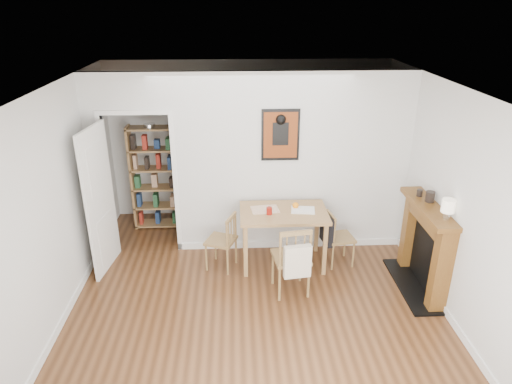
{
  "coord_description": "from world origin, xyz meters",
  "views": [
    {
      "loc": [
        -0.21,
        -4.65,
        3.48
      ],
      "look_at": [
        0.03,
        0.6,
        1.23
      ],
      "focal_mm": 32.0,
      "sensor_mm": 36.0,
      "label": 1
    }
  ],
  "objects_px": {
    "bookshelf": "(154,178)",
    "fireplace": "(426,245)",
    "chair_left": "(221,241)",
    "notebook": "(303,210)",
    "red_glass": "(269,211)",
    "orange_fruit": "(296,205)",
    "ceramic_jar_a": "(430,197)",
    "ceramic_jar_b": "(420,193)",
    "chair_right": "(339,237)",
    "dining_table": "(284,218)",
    "chair_front": "(291,258)",
    "mantel_lamp": "(448,207)"
  },
  "relations": [
    {
      "from": "bookshelf",
      "to": "fireplace",
      "type": "distance_m",
      "value": 4.14
    },
    {
      "from": "chair_left",
      "to": "notebook",
      "type": "xyz_separation_m",
      "value": [
        1.12,
        0.08,
        0.41
      ]
    },
    {
      "from": "red_glass",
      "to": "orange_fruit",
      "type": "distance_m",
      "value": 0.41
    },
    {
      "from": "bookshelf",
      "to": "ceramic_jar_a",
      "type": "bearing_deg",
      "value": -25.93
    },
    {
      "from": "red_glass",
      "to": "ceramic_jar_b",
      "type": "height_order",
      "value": "ceramic_jar_b"
    },
    {
      "from": "chair_right",
      "to": "ceramic_jar_b",
      "type": "bearing_deg",
      "value": -20.0
    },
    {
      "from": "bookshelf",
      "to": "ceramic_jar_b",
      "type": "distance_m",
      "value": 3.98
    },
    {
      "from": "fireplace",
      "to": "orange_fruit",
      "type": "xyz_separation_m",
      "value": [
        -1.56,
        0.74,
        0.23
      ]
    },
    {
      "from": "dining_table",
      "to": "chair_left",
      "type": "relative_size",
      "value": 1.46
    },
    {
      "from": "notebook",
      "to": "orange_fruit",
      "type": "bearing_deg",
      "value": 139.94
    },
    {
      "from": "chair_left",
      "to": "ceramic_jar_a",
      "type": "height_order",
      "value": "ceramic_jar_a"
    },
    {
      "from": "dining_table",
      "to": "chair_front",
      "type": "xyz_separation_m",
      "value": [
        0.03,
        -0.68,
        -0.22
      ]
    },
    {
      "from": "chair_left",
      "to": "notebook",
      "type": "bearing_deg",
      "value": 4.06
    },
    {
      "from": "orange_fruit",
      "to": "chair_right",
      "type": "bearing_deg",
      "value": -12.29
    },
    {
      "from": "bookshelf",
      "to": "fireplace",
      "type": "relative_size",
      "value": 1.35
    },
    {
      "from": "notebook",
      "to": "chair_right",
      "type": "bearing_deg",
      "value": -5.96
    },
    {
      "from": "bookshelf",
      "to": "mantel_lamp",
      "type": "bearing_deg",
      "value": -31.59
    },
    {
      "from": "dining_table",
      "to": "notebook",
      "type": "relative_size",
      "value": 3.76
    },
    {
      "from": "chair_left",
      "to": "notebook",
      "type": "distance_m",
      "value": 1.2
    },
    {
      "from": "dining_table",
      "to": "chair_left",
      "type": "bearing_deg",
      "value": -175.87
    },
    {
      "from": "bookshelf",
      "to": "red_glass",
      "type": "bearing_deg",
      "value": -37.5
    },
    {
      "from": "bookshelf",
      "to": "ceramic_jar_a",
      "type": "relative_size",
      "value": 12.72
    },
    {
      "from": "mantel_lamp",
      "to": "orange_fruit",
      "type": "bearing_deg",
      "value": 144.9
    },
    {
      "from": "mantel_lamp",
      "to": "ceramic_jar_b",
      "type": "bearing_deg",
      "value": 95.89
    },
    {
      "from": "chair_right",
      "to": "red_glass",
      "type": "relative_size",
      "value": 7.94
    },
    {
      "from": "chair_left",
      "to": "mantel_lamp",
      "type": "xyz_separation_m",
      "value": [
        2.6,
        -0.95,
        0.9
      ]
    },
    {
      "from": "fireplace",
      "to": "ceramic_jar_b",
      "type": "relative_size",
      "value": 13.9
    },
    {
      "from": "chair_left",
      "to": "orange_fruit",
      "type": "xyz_separation_m",
      "value": [
        1.03,
        0.16,
        0.44
      ]
    },
    {
      "from": "bookshelf",
      "to": "red_glass",
      "type": "distance_m",
      "value": 2.19
    },
    {
      "from": "bookshelf",
      "to": "dining_table",
      "type": "bearing_deg",
      "value": -32.92
    },
    {
      "from": "chair_front",
      "to": "ceramic_jar_a",
      "type": "height_order",
      "value": "ceramic_jar_a"
    },
    {
      "from": "bookshelf",
      "to": "fireplace",
      "type": "height_order",
      "value": "bookshelf"
    },
    {
      "from": "notebook",
      "to": "bookshelf",
      "type": "bearing_deg",
      "value": 150.68
    },
    {
      "from": "fireplace",
      "to": "notebook",
      "type": "xyz_separation_m",
      "value": [
        -1.47,
        0.66,
        0.2
      ]
    },
    {
      "from": "orange_fruit",
      "to": "red_glass",
      "type": "bearing_deg",
      "value": -155.27
    },
    {
      "from": "orange_fruit",
      "to": "ceramic_jar_b",
      "type": "relative_size",
      "value": 0.95
    },
    {
      "from": "chair_left",
      "to": "chair_right",
      "type": "height_order",
      "value": "chair_left"
    },
    {
      "from": "orange_fruit",
      "to": "ceramic_jar_a",
      "type": "bearing_deg",
      "value": -21.88
    },
    {
      "from": "chair_right",
      "to": "fireplace",
      "type": "xyz_separation_m",
      "value": [
        0.96,
        -0.61,
        0.21
      ]
    },
    {
      "from": "dining_table",
      "to": "orange_fruit",
      "type": "xyz_separation_m",
      "value": [
        0.17,
        0.1,
        0.14
      ]
    },
    {
      "from": "bookshelf",
      "to": "ceramic_jar_a",
      "type": "distance_m",
      "value": 4.11
    },
    {
      "from": "mantel_lamp",
      "to": "notebook",
      "type": "bearing_deg",
      "value": 145.23
    },
    {
      "from": "red_glass",
      "to": "ceramic_jar_b",
      "type": "bearing_deg",
      "value": -8.7
    },
    {
      "from": "fireplace",
      "to": "red_glass",
      "type": "distance_m",
      "value": 2.04
    },
    {
      "from": "orange_fruit",
      "to": "mantel_lamp",
      "type": "relative_size",
      "value": 0.36
    },
    {
      "from": "fireplace",
      "to": "dining_table",
      "type": "bearing_deg",
      "value": 159.57
    },
    {
      "from": "notebook",
      "to": "ceramic_jar_a",
      "type": "relative_size",
      "value": 2.37
    },
    {
      "from": "chair_left",
      "to": "ceramic_jar_b",
      "type": "relative_size",
      "value": 9.04
    },
    {
      "from": "dining_table",
      "to": "notebook",
      "type": "bearing_deg",
      "value": 3.86
    },
    {
      "from": "dining_table",
      "to": "orange_fruit",
      "type": "height_order",
      "value": "orange_fruit"
    }
  ]
}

